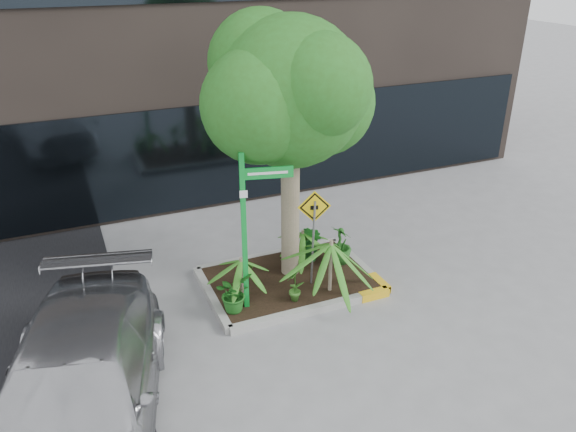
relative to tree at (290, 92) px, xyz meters
name	(u,v)px	position (x,y,z in m)	size (l,w,h in m)	color
ground	(286,294)	(-0.31, -0.53, -3.79)	(80.00, 80.00, 0.00)	gray
planter	(291,280)	(-0.08, -0.26, -3.68)	(3.35, 2.36, 0.15)	#9E9E99
tree	(290,92)	(0.00, 0.00, 0.00)	(3.46, 3.07, 5.19)	gray
palm_front	(331,244)	(0.43, -0.95, -2.63)	(1.21, 1.21, 1.34)	gray
palm_left	(241,261)	(-1.15, -0.40, -2.92)	(0.86, 0.86, 0.95)	gray
palm_back	(303,232)	(0.39, 0.22, -2.95)	(0.83, 0.83, 0.92)	gray
parked_car	(77,394)	(-4.21, -2.71, -3.03)	(2.12, 5.21, 1.51)	#BBBBC0
shrub_a	(233,293)	(-1.46, -0.85, -3.28)	(0.63, 0.63, 0.70)	#1D601B
shrub_b	(341,245)	(1.11, -0.08, -3.23)	(0.46, 0.46, 0.82)	#1F5A1B
shrub_c	(295,284)	(-0.32, -1.00, -3.29)	(0.37, 0.37, 0.70)	#346D21
shrub_d	(312,243)	(0.58, 0.19, -3.21)	(0.47, 0.47, 0.85)	#1E6723
street_sign_post	(247,217)	(-1.14, -0.78, -1.86)	(0.90, 1.05, 3.12)	#0EA032
cattle_sign	(314,223)	(0.18, -0.70, -2.28)	(0.60, 0.25, 2.00)	slate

